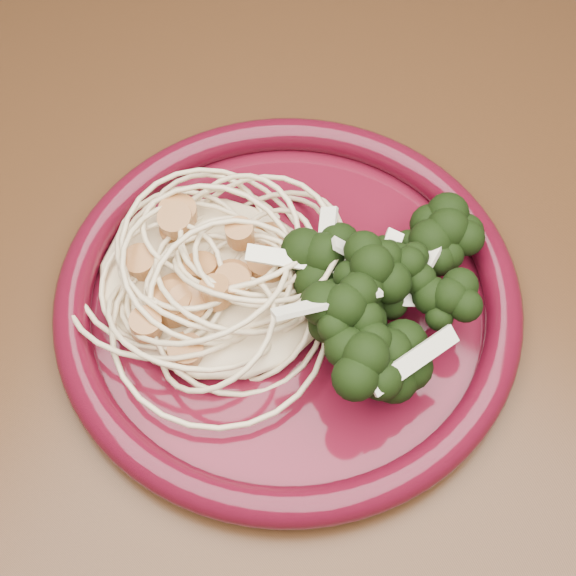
# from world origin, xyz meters

# --- Properties ---
(dining_table) EXTENTS (1.20, 0.80, 0.75)m
(dining_table) POSITION_xyz_m (0.00, 0.00, 0.65)
(dining_table) COLOR #472814
(dining_table) RESTS_ON ground
(dinner_plate) EXTENTS (0.36, 0.36, 0.02)m
(dinner_plate) POSITION_xyz_m (-0.01, 0.01, 0.76)
(dinner_plate) COLOR #4F0B19
(dinner_plate) RESTS_ON dining_table
(spaghetti_pile) EXTENTS (0.18, 0.17, 0.03)m
(spaghetti_pile) POSITION_xyz_m (-0.06, -0.01, 0.77)
(spaghetti_pile) COLOR beige
(spaghetti_pile) RESTS_ON dinner_plate
(scallop_cluster) EXTENTS (0.15, 0.15, 0.04)m
(scallop_cluster) POSITION_xyz_m (-0.06, -0.01, 0.81)
(scallop_cluster) COLOR #BB7E45
(scallop_cluster) RESTS_ON spaghetti_pile
(broccoli_pile) EXTENTS (0.13, 0.17, 0.05)m
(broccoli_pile) POSITION_xyz_m (0.04, 0.03, 0.78)
(broccoli_pile) COLOR black
(broccoli_pile) RESTS_ON dinner_plate
(onion_garnish) EXTENTS (0.09, 0.11, 0.05)m
(onion_garnish) POSITION_xyz_m (0.04, 0.03, 0.81)
(onion_garnish) COLOR white
(onion_garnish) RESTS_ON broccoli_pile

